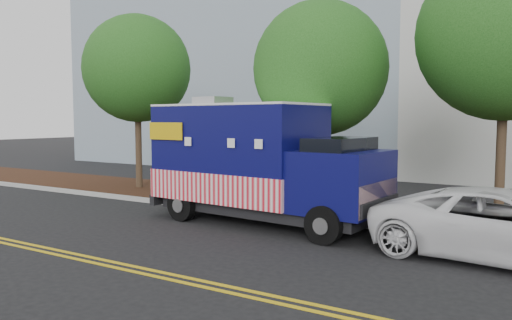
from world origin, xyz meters
The scene contains 11 objects.
ground centered at (0.00, 0.00, 0.00)m, with size 120.00×120.00×0.00m, color black.
curb centered at (0.00, 1.40, 0.07)m, with size 120.00×0.18×0.15m, color #9E9E99.
mulch_strip centered at (0.00, 3.50, 0.07)m, with size 120.00×4.00×0.15m, color black.
centerline_near centered at (0.00, -4.45, 0.01)m, with size 120.00×0.10×0.01m, color gold.
centerline_far centered at (0.00, -4.70, 0.01)m, with size 120.00×0.10×0.01m, color gold.
tree_a centered at (-6.19, 3.38, 4.97)m, with size 4.33×4.33×7.14m.
tree_b centered at (1.99, 3.10, 4.53)m, with size 4.23×4.23×6.65m.
tree_c centered at (7.16, 3.72, 5.24)m, with size 4.72×4.72×7.61m.
sign_post centered at (-3.49, 1.60, 1.20)m, with size 0.06×0.06×2.40m, color #473828.
food_truck centered at (1.17, 0.55, 1.63)m, with size 7.03×3.13×3.61m.
white_car centered at (7.67, -0.17, 0.75)m, with size 2.48×5.38×1.49m, color silver.
Camera 1 is at (8.55, -11.50, 2.95)m, focal length 35.00 mm.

